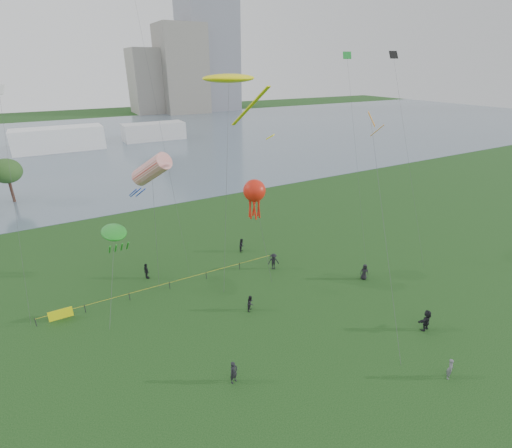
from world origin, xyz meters
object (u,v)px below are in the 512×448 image
fence (106,302)px  kite_flyer (450,369)px  kite_stingray (229,79)px  kite_octopus (254,191)px

fence → kite_flyer: bearing=-46.4°
kite_flyer → kite_stingray: 31.49m
fence → kite_octopus: kite_octopus is taller
fence → kite_octopus: bearing=-6.4°
kite_stingray → kite_octopus: 11.36m
kite_flyer → kite_octopus: kite_octopus is taller
fence → kite_stingray: 24.59m
kite_stingray → kite_octopus: bearing=-65.5°
kite_octopus → kite_stingray: bearing=101.2°
kite_flyer → kite_octopus: bearing=71.1°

